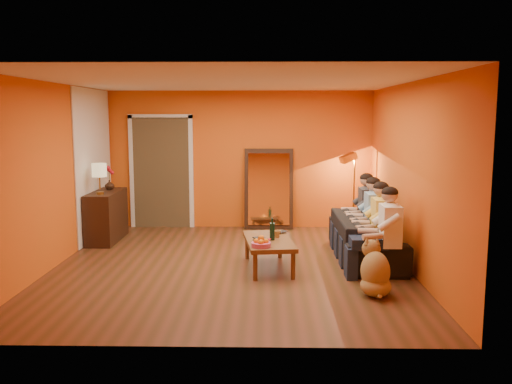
{
  "coord_description": "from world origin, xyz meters",
  "views": [
    {
      "loc": [
        0.51,
        -7.53,
        2.14
      ],
      "look_at": [
        0.35,
        0.5,
        1.0
      ],
      "focal_mm": 38.0,
      "sensor_mm": 36.0,
      "label": 1
    }
  ],
  "objects_px": {
    "mirror_frame": "(269,189)",
    "person_mid_right": "(374,217)",
    "floor_lamp": "(354,194)",
    "tumbler": "(277,234)",
    "vase": "(110,185)",
    "dog": "(375,267)",
    "coffee_table": "(269,254)",
    "sideboard": "(107,216)",
    "person_far_right": "(367,211)",
    "laptop": "(281,233)",
    "person_far_left": "(390,233)",
    "person_mid_left": "(381,225)",
    "wine_bottle": "(272,229)",
    "table_lamp": "(100,179)",
    "sofa": "(366,238)"
  },
  "relations": [
    {
      "from": "sideboard",
      "to": "tumbler",
      "type": "height_order",
      "value": "sideboard"
    },
    {
      "from": "dog",
      "to": "tumbler",
      "type": "xyz_separation_m",
      "value": [
        -1.16,
        1.22,
        0.13
      ]
    },
    {
      "from": "sofa",
      "to": "floor_lamp",
      "type": "relative_size",
      "value": 1.52
    },
    {
      "from": "mirror_frame",
      "to": "table_lamp",
      "type": "height_order",
      "value": "mirror_frame"
    },
    {
      "from": "dog",
      "to": "person_mid_right",
      "type": "height_order",
      "value": "person_mid_right"
    },
    {
      "from": "person_mid_right",
      "to": "wine_bottle",
      "type": "xyz_separation_m",
      "value": [
        -1.54,
        -0.72,
        -0.03
      ]
    },
    {
      "from": "floor_lamp",
      "to": "mirror_frame",
      "type": "bearing_deg",
      "value": 148.44
    },
    {
      "from": "person_mid_left",
      "to": "vase",
      "type": "height_order",
      "value": "person_mid_left"
    },
    {
      "from": "table_lamp",
      "to": "person_mid_left",
      "type": "relative_size",
      "value": 0.42
    },
    {
      "from": "person_far_right",
      "to": "tumbler",
      "type": "bearing_deg",
      "value": -143.22
    },
    {
      "from": "mirror_frame",
      "to": "laptop",
      "type": "distance_m",
      "value": 2.43
    },
    {
      "from": "mirror_frame",
      "to": "dog",
      "type": "bearing_deg",
      "value": -71.78
    },
    {
      "from": "sideboard",
      "to": "dog",
      "type": "bearing_deg",
      "value": -34.31
    },
    {
      "from": "mirror_frame",
      "to": "dog",
      "type": "distance_m",
      "value": 4.07
    },
    {
      "from": "wine_bottle",
      "to": "mirror_frame",
      "type": "bearing_deg",
      "value": 90.8
    },
    {
      "from": "mirror_frame",
      "to": "vase",
      "type": "relative_size",
      "value": 8.97
    },
    {
      "from": "coffee_table",
      "to": "person_far_right",
      "type": "relative_size",
      "value": 1.0
    },
    {
      "from": "mirror_frame",
      "to": "person_far_left",
      "type": "relative_size",
      "value": 1.25
    },
    {
      "from": "mirror_frame",
      "to": "tumbler",
      "type": "bearing_deg",
      "value": -87.63
    },
    {
      "from": "table_lamp",
      "to": "dog",
      "type": "height_order",
      "value": "table_lamp"
    },
    {
      "from": "sideboard",
      "to": "tumbler",
      "type": "relative_size",
      "value": 11.4
    },
    {
      "from": "person_mid_right",
      "to": "person_far_right",
      "type": "xyz_separation_m",
      "value": [
        0.0,
        0.55,
        0.0
      ]
    },
    {
      "from": "coffee_table",
      "to": "person_far_left",
      "type": "xyz_separation_m",
      "value": [
        1.59,
        -0.43,
        0.4
      ]
    },
    {
      "from": "dog",
      "to": "wine_bottle",
      "type": "xyz_separation_m",
      "value": [
        -1.23,
        1.05,
        0.24
      ]
    },
    {
      "from": "coffee_table",
      "to": "floor_lamp",
      "type": "xyz_separation_m",
      "value": [
        1.56,
        2.36,
        0.51
      ]
    },
    {
      "from": "vase",
      "to": "person_far_left",
      "type": "bearing_deg",
      "value": -28.26
    },
    {
      "from": "tumbler",
      "to": "laptop",
      "type": "bearing_deg",
      "value": 75.38
    },
    {
      "from": "coffee_table",
      "to": "dog",
      "type": "bearing_deg",
      "value": -48.29
    },
    {
      "from": "mirror_frame",
      "to": "coffee_table",
      "type": "xyz_separation_m",
      "value": [
        -0.01,
        -2.75,
        -0.55
      ]
    },
    {
      "from": "person_far_right",
      "to": "tumbler",
      "type": "distance_m",
      "value": 1.84
    },
    {
      "from": "person_mid_right",
      "to": "vase",
      "type": "distance_m",
      "value": 4.56
    },
    {
      "from": "coffee_table",
      "to": "person_mid_right",
      "type": "bearing_deg",
      "value": 15.24
    },
    {
      "from": "mirror_frame",
      "to": "person_mid_right",
      "type": "distance_m",
      "value": 2.62
    },
    {
      "from": "person_mid_left",
      "to": "wine_bottle",
      "type": "bearing_deg",
      "value": -173.72
    },
    {
      "from": "floor_lamp",
      "to": "wine_bottle",
      "type": "relative_size",
      "value": 4.65
    },
    {
      "from": "floor_lamp",
      "to": "person_mid_left",
      "type": "height_order",
      "value": "floor_lamp"
    },
    {
      "from": "coffee_table",
      "to": "laptop",
      "type": "xyz_separation_m",
      "value": [
        0.18,
        0.35,
        0.22
      ]
    },
    {
      "from": "dog",
      "to": "person_far_right",
      "type": "bearing_deg",
      "value": 90.47
    },
    {
      "from": "person_far_left",
      "to": "person_mid_right",
      "type": "height_order",
      "value": "same"
    },
    {
      "from": "person_mid_left",
      "to": "person_far_right",
      "type": "distance_m",
      "value": 1.1
    },
    {
      "from": "floor_lamp",
      "to": "tumbler",
      "type": "xyz_separation_m",
      "value": [
        -1.44,
        -2.24,
        -0.25
      ]
    },
    {
      "from": "person_mid_right",
      "to": "person_mid_left",
      "type": "bearing_deg",
      "value": -90.0
    },
    {
      "from": "mirror_frame",
      "to": "vase",
      "type": "bearing_deg",
      "value": -163.43
    },
    {
      "from": "dog",
      "to": "tumbler",
      "type": "bearing_deg",
      "value": 141.69
    },
    {
      "from": "person_mid_right",
      "to": "mirror_frame",
      "type": "bearing_deg",
      "value": 127.23
    },
    {
      "from": "sideboard",
      "to": "person_far_right",
      "type": "distance_m",
      "value": 4.4
    },
    {
      "from": "table_lamp",
      "to": "vase",
      "type": "bearing_deg",
      "value": 90.0
    },
    {
      "from": "table_lamp",
      "to": "wine_bottle",
      "type": "bearing_deg",
      "value": -26.64
    },
    {
      "from": "mirror_frame",
      "to": "dog",
      "type": "height_order",
      "value": "mirror_frame"
    },
    {
      "from": "dog",
      "to": "person_mid_left",
      "type": "distance_m",
      "value": 1.29
    }
  ]
}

